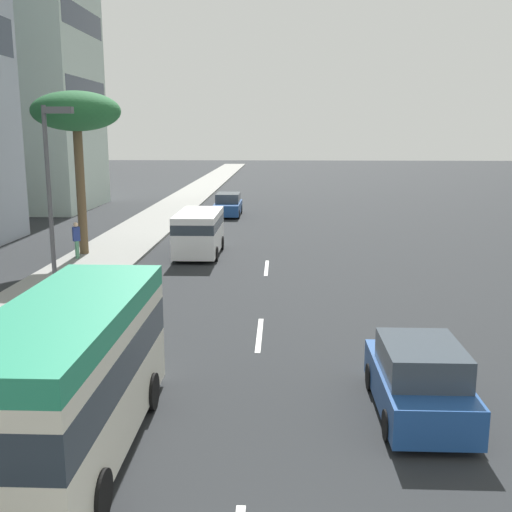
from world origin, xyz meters
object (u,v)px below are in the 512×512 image
at_px(car_lead, 228,205).
at_px(car_third, 419,381).
at_px(van_fourth, 199,230).
at_px(street_lamp, 53,191).
at_px(minibus_second, 70,373).
at_px(pedestrian_mid_block, 76,238).
at_px(palm_tree, 76,114).

distance_m(car_lead, car_third, 33.17).
height_order(van_fourth, street_lamp, street_lamp).
relative_size(car_lead, minibus_second, 0.67).
xyz_separation_m(car_third, pedestrian_mid_block, (15.75, 12.92, 0.34)).
xyz_separation_m(minibus_second, van_fourth, (19.51, 0.14, -0.39)).
bearing_deg(van_fourth, pedestrian_mid_block, -72.58).
bearing_deg(car_third, palm_tree, 37.39).
bearing_deg(minibus_second, car_lead, 179.90).
bearing_deg(palm_tree, pedestrian_mid_block, -176.74).
height_order(pedestrian_mid_block, street_lamp, street_lamp).
xyz_separation_m(car_lead, minibus_second, (-34.39, 0.06, 0.87)).
xyz_separation_m(minibus_second, car_third, (1.97, -7.07, -0.87)).
xyz_separation_m(van_fourth, pedestrian_mid_block, (-1.79, 5.71, -0.14)).
relative_size(minibus_second, van_fourth, 1.38).
bearing_deg(pedestrian_mid_block, palm_tree, 58.87).
relative_size(van_fourth, street_lamp, 0.73).
height_order(palm_tree, street_lamp, palm_tree).
bearing_deg(car_third, van_fourth, 22.34).
xyz_separation_m(car_lead, palm_tree, (-15.42, 5.98, 6.24)).
bearing_deg(van_fourth, car_third, 22.34).
height_order(car_third, pedestrian_mid_block, pedestrian_mid_block).
relative_size(car_third, van_fourth, 0.81).
relative_size(car_third, street_lamp, 0.59).
relative_size(car_lead, street_lamp, 0.67).
height_order(car_third, palm_tree, palm_tree).
relative_size(palm_tree, street_lamp, 1.17).
bearing_deg(palm_tree, minibus_second, -162.67).
relative_size(car_lead, palm_tree, 0.58).
bearing_deg(minibus_second, car_third, 105.58).
distance_m(car_lead, palm_tree, 17.68).
distance_m(minibus_second, van_fourth, 19.52).
relative_size(pedestrian_mid_block, palm_tree, 0.22).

